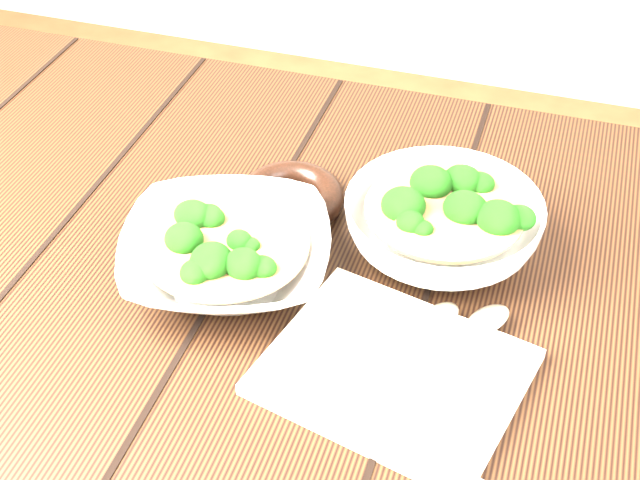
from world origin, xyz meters
TOP-DOWN VIEW (x-y plane):
  - table at (0.00, 0.00)m, footprint 1.20×0.80m
  - soup_bowl_front at (-0.02, -0.01)m, footprint 0.26×0.26m
  - soup_bowl_back at (0.18, 0.09)m, footprint 0.26×0.26m
  - trivet at (0.01, 0.12)m, footprint 0.14×0.14m
  - napkin at (0.17, -0.09)m, footprint 0.25×0.22m
  - spoon_left at (0.18, -0.05)m, footprint 0.10×0.17m
  - spoon_right at (0.22, -0.04)m, footprint 0.11×0.16m

SIDE VIEW (x-z plane):
  - table at x=0.00m, z-range 0.26..1.01m
  - napkin at x=0.17m, z-range 0.75..0.76m
  - trivet at x=0.01m, z-range 0.75..0.78m
  - spoon_left at x=0.18m, z-range 0.76..0.77m
  - spoon_right at x=0.22m, z-range 0.76..0.77m
  - soup_bowl_front at x=-0.02m, z-range 0.75..0.81m
  - soup_bowl_back at x=0.18m, z-range 0.75..0.82m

